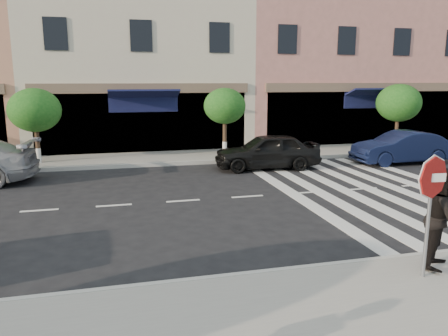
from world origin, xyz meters
TOP-DOWN VIEW (x-y plane):
  - ground at (0.00, 0.00)m, footprint 120.00×120.00m
  - sidewalk_far at (0.00, 11.00)m, footprint 60.00×3.00m
  - building_centre at (-0.50, 17.00)m, footprint 11.00×9.00m
  - building_east_mid at (11.50, 17.00)m, footprint 13.00×9.00m
  - street_tree_wb at (-5.00, 10.80)m, footprint 2.10×2.10m
  - street_tree_c at (3.00, 10.80)m, footprint 1.90×1.90m
  - street_tree_ea at (12.00, 10.80)m, footprint 2.20×2.20m
  - stop_sign at (3.25, -2.40)m, footprint 0.77×0.12m
  - walker at (3.84, -2.09)m, footprint 1.14×1.12m
  - car_far_mid at (4.04, 7.95)m, footprint 4.31×1.97m
  - car_far_right at (10.01, 7.60)m, footprint 4.25×1.53m

SIDE VIEW (x-z plane):
  - ground at x=0.00m, z-range 0.00..0.00m
  - sidewalk_far at x=0.00m, z-range 0.00..0.15m
  - car_far_right at x=10.01m, z-range 0.00..1.39m
  - car_far_mid at x=4.04m, z-range 0.00..1.43m
  - walker at x=3.84m, z-range 0.15..2.00m
  - stop_sign at x=3.25m, z-range 0.66..2.84m
  - street_tree_wb at x=-5.00m, z-range 0.78..3.84m
  - street_tree_c at x=3.00m, z-range 0.84..3.87m
  - street_tree_ea at x=12.00m, z-range 0.80..3.99m
  - building_centre at x=-0.50m, z-range 0.00..11.00m
  - building_east_mid at x=11.50m, z-range 0.00..13.00m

